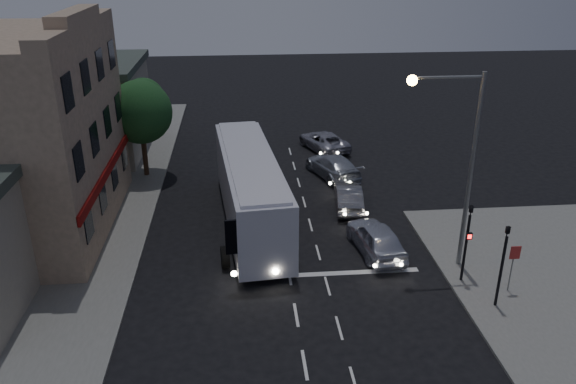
{
  "coord_description": "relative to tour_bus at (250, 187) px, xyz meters",
  "views": [
    {
      "loc": [
        -2.02,
        -19.85,
        13.73
      ],
      "look_at": [
        0.34,
        6.51,
        2.2
      ],
      "focal_mm": 35.0,
      "sensor_mm": 36.0,
      "label": 1
    }
  ],
  "objects": [
    {
      "name": "ground",
      "position": [
        1.59,
        -7.49,
        -2.12
      ],
      "size": [
        120.0,
        120.0,
        0.0
      ],
      "primitive_type": "plane",
      "color": "black"
    },
    {
      "name": "sidewalk_far",
      "position": [
        -11.41,
        0.51,
        -2.06
      ],
      "size": [
        12.0,
        50.0,
        0.12
      ],
      "primitive_type": "cube",
      "color": "slate",
      "rests_on": "ground"
    },
    {
      "name": "road_markings",
      "position": [
        2.87,
        -4.18,
        -2.11
      ],
      "size": [
        8.0,
        30.55,
        0.01
      ],
      "color": "silver",
      "rests_on": "ground"
    },
    {
      "name": "tour_bus",
      "position": [
        0.0,
        0.0,
        0.0
      ],
      "size": [
        3.85,
        12.95,
        3.91
      ],
      "rotation": [
        0.0,
        0.0,
        0.1
      ],
      "color": "silver",
      "rests_on": "ground"
    },
    {
      "name": "car_suv",
      "position": [
        5.99,
        -3.69,
        -1.34
      ],
      "size": [
        2.45,
        4.76,
        1.55
      ],
      "primitive_type": "imported",
      "rotation": [
        0.0,
        0.0,
        3.28
      ],
      "color": "silver",
      "rests_on": "ground"
    },
    {
      "name": "car_sedan_a",
      "position": [
        5.61,
        1.48,
        -1.43
      ],
      "size": [
        1.89,
        4.27,
        1.36
      ],
      "primitive_type": "imported",
      "rotation": [
        0.0,
        0.0,
        3.03
      ],
      "color": "gray",
      "rests_on": "ground"
    },
    {
      "name": "car_sedan_b",
      "position": [
        5.51,
        6.33,
        -1.38
      ],
      "size": [
        3.52,
        5.42,
        1.46
      ],
      "primitive_type": "imported",
      "rotation": [
        0.0,
        0.0,
        3.46
      ],
      "color": "#ABB1BC",
      "rests_on": "ground"
    },
    {
      "name": "car_sedan_c",
      "position": [
        5.7,
        11.67,
        -1.44
      ],
      "size": [
        3.74,
        5.36,
        1.36
      ],
      "primitive_type": "imported",
      "rotation": [
        0.0,
        0.0,
        3.48
      ],
      "color": "#A2A1AF",
      "rests_on": "ground"
    },
    {
      "name": "traffic_signal_main",
      "position": [
        9.19,
        -6.71,
        0.31
      ],
      "size": [
        0.25,
        0.35,
        4.1
      ],
      "color": "black",
      "rests_on": "sidewalk_near"
    },
    {
      "name": "traffic_signal_side",
      "position": [
        9.89,
        -8.69,
        0.31
      ],
      "size": [
        0.18,
        0.15,
        4.1
      ],
      "color": "black",
      "rests_on": "sidewalk_near"
    },
    {
      "name": "regulatory_sign",
      "position": [
        10.89,
        -7.73,
        -0.52
      ],
      "size": [
        0.45,
        0.12,
        2.2
      ],
      "color": "slate",
      "rests_on": "sidewalk_near"
    },
    {
      "name": "streetlight",
      "position": [
        8.93,
        -5.29,
        3.62
      ],
      "size": [
        3.32,
        0.44,
        9.0
      ],
      "color": "slate",
      "rests_on": "sidewalk_near"
    },
    {
      "name": "low_building_north",
      "position": [
        -11.91,
        12.51,
        1.28
      ],
      "size": [
        9.4,
        9.4,
        6.5
      ],
      "color": "gray",
      "rests_on": "sidewalk_far"
    },
    {
      "name": "street_tree",
      "position": [
        -6.62,
        7.53,
        2.38
      ],
      "size": [
        4.0,
        4.0,
        6.2
      ],
      "color": "black",
      "rests_on": "sidewalk_far"
    }
  ]
}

